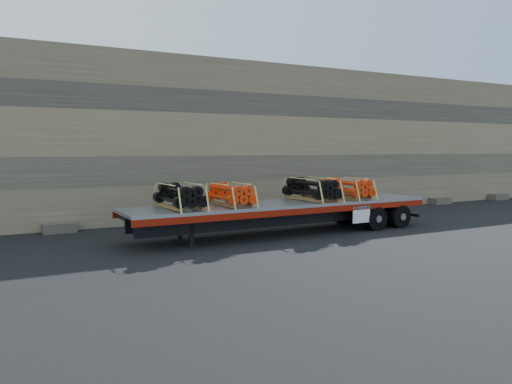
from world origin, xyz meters
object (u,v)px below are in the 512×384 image
(bundle_midfront, at_px, (230,195))
(bundle_midrear, at_px, (311,190))
(bundle_front, at_px, (180,197))
(bundle_rear, at_px, (347,189))
(trailer, at_px, (284,218))

(bundle_midfront, distance_m, bundle_midrear, 3.38)
(bundle_front, bearing_deg, bundle_midfront, 0.00)
(bundle_midfront, height_order, bundle_rear, bundle_rear)
(bundle_midfront, bearing_deg, trailer, 0.00)
(bundle_midrear, distance_m, bundle_rear, 1.69)
(trailer, relative_size, bundle_midfront, 5.79)
(bundle_front, bearing_deg, trailer, 0.00)
(bundle_front, distance_m, bundle_rear, 6.88)
(trailer, height_order, bundle_midrear, bundle_midrear)
(bundle_midfront, xyz_separation_m, bundle_rear, (5.07, 0.10, 0.02))
(bundle_front, xyz_separation_m, bundle_midrear, (5.19, 0.10, 0.02))
(trailer, xyz_separation_m, bundle_midfront, (-2.16, -0.04, 0.94))
(trailer, distance_m, bundle_rear, 3.06)
(trailer, xyz_separation_m, bundle_front, (-3.97, -0.08, 0.97))
(trailer, bearing_deg, bundle_front, -180.00)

